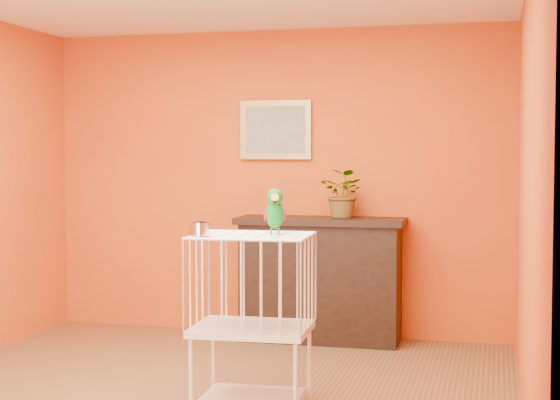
# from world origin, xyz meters

# --- Properties ---
(room_shell) EXTENTS (4.50, 4.50, 4.50)m
(room_shell) POSITION_xyz_m (0.00, 0.00, 1.58)
(room_shell) COLOR #C65712
(room_shell) RESTS_ON ground
(console_cabinet) EXTENTS (1.38, 0.49, 1.02)m
(console_cabinet) POSITION_xyz_m (0.44, 2.01, 0.51)
(console_cabinet) COLOR black
(console_cabinet) RESTS_ON ground
(potted_plant) EXTENTS (0.48, 0.51, 0.31)m
(potted_plant) POSITION_xyz_m (0.63, 2.01, 1.18)
(potted_plant) COLOR #26722D
(potted_plant) RESTS_ON console_cabinet
(framed_picture) EXTENTS (0.62, 0.04, 0.50)m
(framed_picture) POSITION_xyz_m (0.00, 2.22, 1.75)
(framed_picture) COLOR #B99B42
(framed_picture) RESTS_ON room_shell
(birdcage) EXTENTS (0.71, 0.56, 1.06)m
(birdcage) POSITION_xyz_m (0.43, 0.01, 0.55)
(birdcage) COLOR white
(birdcage) RESTS_ON ground
(feed_cup) EXTENTS (0.11, 0.11, 0.08)m
(feed_cup) POSITION_xyz_m (0.17, -0.17, 1.11)
(feed_cup) COLOR silver
(feed_cup) RESTS_ON birdcage
(parrot) EXTENTS (0.14, 0.25, 0.28)m
(parrot) POSITION_xyz_m (0.56, 0.07, 1.20)
(parrot) COLOR #59544C
(parrot) RESTS_ON birdcage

